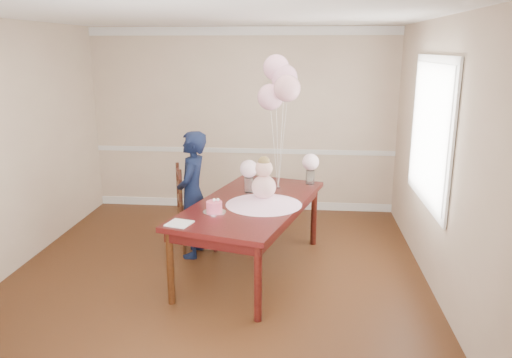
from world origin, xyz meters
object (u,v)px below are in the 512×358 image
Objects in this scene: dining_table_top at (252,204)px; birthday_cake at (214,207)px; dining_chair_seat at (197,212)px; woman at (193,195)px.

birthday_cake reaches higher than dining_table_top.
birthday_cake is (-0.33, -0.40, 0.09)m from dining_table_top.
dining_table_top is at bearing 50.46° from birthday_cake.
dining_table_top is 13.33× the size of birthday_cake.
woman is at bearing -109.28° from dining_chair_seat.
birthday_cake is 1.13m from dining_chair_seat.
dining_table_top is 0.53m from birthday_cake.
woman reaches higher than dining_chair_seat.
birthday_cake is at bearing 29.96° from woman.
dining_chair_seat is 0.30× the size of woman.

